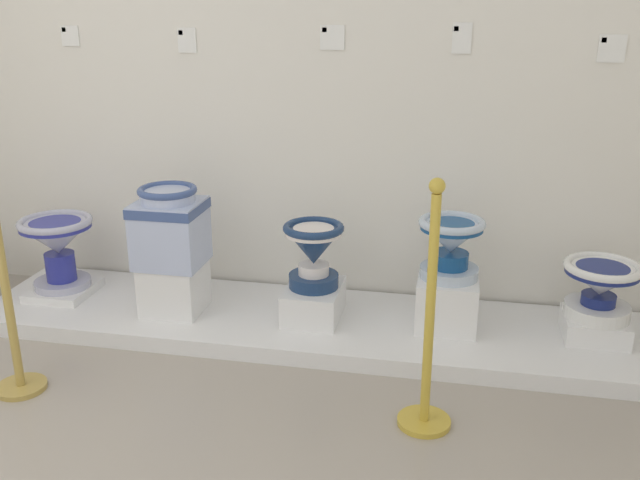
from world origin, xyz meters
The scene contains 19 objects.
wall_back centered at (2.15, 2.59, 1.56)m, with size 4.50×0.06×3.12m, color white.
display_platform centered at (2.15, 2.14, 0.04)m, with size 3.63×0.80×0.09m, color white.
plinth_block_pale_glazed centered at (0.68, 2.16, 0.11)m, with size 0.33×0.36×0.05m, color white.
antique_toilet_pale_glazed centered at (0.68, 2.16, 0.41)m, with size 0.41×0.41×0.41m.
plinth_block_broad_patterned centered at (1.40, 2.08, 0.22)m, with size 0.31×0.30×0.27m, color white.
antique_toilet_broad_patterned centered at (1.40, 2.08, 0.58)m, with size 0.35×0.33×0.43m.
plinth_block_leftmost centered at (2.16, 2.14, 0.17)m, with size 0.29×0.39×0.18m, color white.
antique_toilet_leftmost centered at (2.16, 2.14, 0.47)m, with size 0.32×0.32×0.35m.
plinth_block_squat_floral centered at (2.86, 2.19, 0.22)m, with size 0.31×0.36×0.27m, color white.
antique_toilet_squat_floral centered at (2.86, 2.19, 0.55)m, with size 0.34×0.34×0.31m.
plinth_block_slender_white centered at (3.60, 2.18, 0.14)m, with size 0.31×0.30×0.11m, color white.
antique_toilet_slender_white centered at (3.60, 2.18, 0.38)m, with size 0.37×0.37×0.29m.
info_placard_first centered at (0.67, 2.56, 1.51)m, with size 0.11×0.01×0.11m.
info_placard_second centered at (1.37, 2.56, 1.49)m, with size 0.11×0.01×0.13m.
info_placard_third centered at (2.18, 2.56, 1.52)m, with size 0.13×0.01×0.13m.
info_placard_fourth centered at (2.85, 2.56, 1.52)m, with size 0.10×0.01×0.15m.
info_placard_fifth centered at (3.58, 2.56, 1.48)m, with size 0.13×0.01×0.13m.
stanchion_post_near_left centered at (0.96, 1.29, 0.33)m, with size 0.23×0.23×1.01m.
stanchion_post_near_right centered at (2.80, 1.38, 0.36)m, with size 0.23×0.23×1.07m.
Camera 1 is at (2.87, -1.19, 1.70)m, focal length 39.00 mm.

